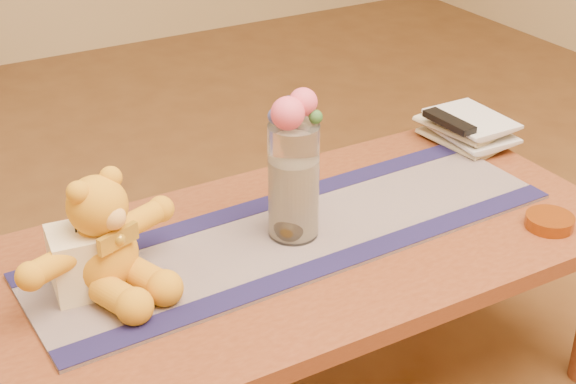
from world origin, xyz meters
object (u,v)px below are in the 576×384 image
tv_remote (449,122)px  glass_vase (294,181)px  amber_dish (550,221)px  bronze_ball (290,227)px  pillar_candle (80,261)px  book_bottom (444,146)px  teddy_bear (99,234)px

tv_remote → glass_vase: bearing=-166.1°
tv_remote → amber_dish: 0.43m
bronze_ball → tv_remote: (0.59, 0.19, 0.05)m
pillar_candle → amber_dish: size_ratio=1.22×
book_bottom → amber_dish: amber_dish is taller
teddy_bear → book_bottom: teddy_bear is taller
tv_remote → pillar_candle: bearing=-174.7°
glass_vase → tv_remote: size_ratio=1.62×
glass_vase → book_bottom: (0.57, 0.18, -0.13)m
glass_vase → book_bottom: 0.61m
glass_vase → teddy_bear: bearing=177.4°
teddy_bear → amber_dish: size_ratio=3.19×
teddy_bear → tv_remote: 1.01m
bronze_ball → tv_remote: 0.62m
bronze_ball → amber_dish: (0.54, -0.23, -0.03)m
bronze_ball → tv_remote: size_ratio=0.39×
book_bottom → tv_remote: bearing=-93.0°
bronze_ball → teddy_bear: bearing=174.8°
amber_dish → glass_vase: bearing=154.2°
bronze_ball → tv_remote: tv_remote is taller
teddy_bear → tv_remote: size_ratio=2.16×
teddy_bear → glass_vase: (0.42, -0.02, 0.01)m
pillar_candle → tv_remote: size_ratio=0.83×
glass_vase → amber_dish: 0.59m
teddy_bear → bronze_ball: teddy_bear is taller
bronze_ball → tv_remote: bearing=17.8°
tv_remote → amber_dish: (-0.05, -0.42, -0.07)m
teddy_bear → book_bottom: size_ratio=1.55×
bronze_ball → glass_vase: bearing=43.6°
teddy_bear → book_bottom: bearing=-11.1°
bronze_ball → amber_dish: 0.59m
amber_dish → book_bottom: bearing=83.1°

